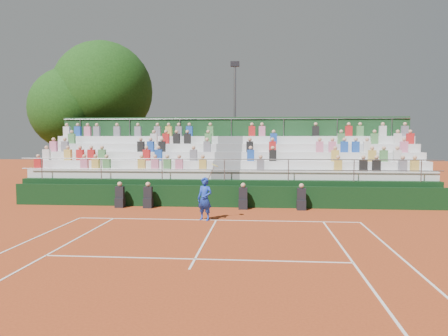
# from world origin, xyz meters

# --- Properties ---
(ground) EXTENTS (90.00, 90.00, 0.00)m
(ground) POSITION_xyz_m (0.00, 0.00, 0.00)
(ground) COLOR #A7411B
(ground) RESTS_ON ground
(courtside_wall) EXTENTS (20.00, 0.15, 1.00)m
(courtside_wall) POSITION_xyz_m (0.00, 3.20, 0.50)
(courtside_wall) COLOR black
(courtside_wall) RESTS_ON ground
(line_officials) EXTENTS (8.68, 0.40, 1.19)m
(line_officials) POSITION_xyz_m (-0.93, 2.75, 0.48)
(line_officials) COLOR black
(line_officials) RESTS_ON ground
(grandstand) EXTENTS (20.00, 5.20, 4.40)m
(grandstand) POSITION_xyz_m (-0.01, 6.44, 1.08)
(grandstand) COLOR black
(grandstand) RESTS_ON ground
(tennis_player) EXTENTS (0.89, 0.61, 2.22)m
(tennis_player) POSITION_xyz_m (-0.45, -0.04, 0.84)
(tennis_player) COLOR #1838B8
(tennis_player) RESTS_ON ground
(tree_west) EXTENTS (5.44, 5.44, 7.88)m
(tree_west) POSITION_xyz_m (-10.92, 11.50, 5.14)
(tree_west) COLOR #3C2915
(tree_west) RESTS_ON ground
(tree_east) EXTENTS (6.67, 6.67, 9.71)m
(tree_east) POSITION_xyz_m (-9.03, 12.33, 6.36)
(tree_east) COLOR #3C2915
(tree_east) RESTS_ON ground
(floodlight_mast) EXTENTS (0.60, 0.25, 8.39)m
(floodlight_mast) POSITION_xyz_m (-0.09, 13.28, 4.87)
(floodlight_mast) COLOR gray
(floodlight_mast) RESTS_ON ground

